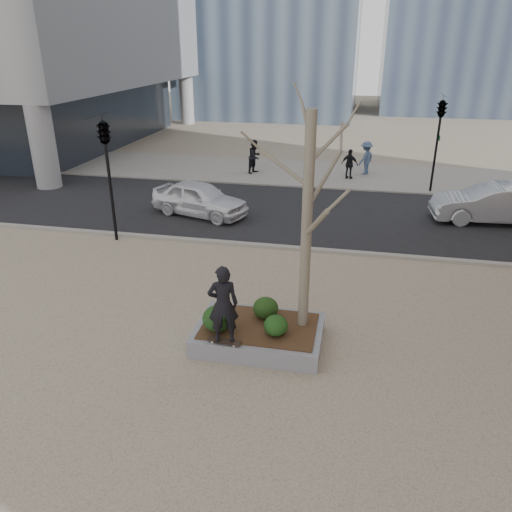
% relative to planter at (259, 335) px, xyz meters
% --- Properties ---
extents(ground, '(120.00, 120.00, 0.00)m').
position_rel_planter_xyz_m(ground, '(-1.00, 0.00, -0.23)').
color(ground, tan).
rests_on(ground, ground).
extents(street, '(60.00, 8.00, 0.02)m').
position_rel_planter_xyz_m(street, '(-1.00, 10.00, -0.21)').
color(street, black).
rests_on(street, ground).
extents(far_sidewalk, '(60.00, 6.00, 0.02)m').
position_rel_planter_xyz_m(far_sidewalk, '(-1.00, 17.00, -0.21)').
color(far_sidewalk, gray).
rests_on(far_sidewalk, ground).
extents(planter, '(3.00, 2.00, 0.45)m').
position_rel_planter_xyz_m(planter, '(0.00, 0.00, 0.00)').
color(planter, gray).
rests_on(planter, ground).
extents(planter_mulch, '(2.70, 1.70, 0.04)m').
position_rel_planter_xyz_m(planter_mulch, '(0.00, 0.00, 0.25)').
color(planter_mulch, '#382314').
rests_on(planter_mulch, planter).
extents(sycamore_tree, '(2.80, 2.80, 6.60)m').
position_rel_planter_xyz_m(sycamore_tree, '(1.00, 0.30, 3.56)').
color(sycamore_tree, gray).
rests_on(sycamore_tree, planter_mulch).
extents(shrub_left, '(0.71, 0.71, 0.61)m').
position_rel_planter_xyz_m(shrub_left, '(-0.91, -0.39, 0.57)').
color(shrub_left, black).
rests_on(shrub_left, planter_mulch).
extents(shrub_middle, '(0.62, 0.62, 0.53)m').
position_rel_planter_xyz_m(shrub_middle, '(0.08, 0.39, 0.53)').
color(shrub_middle, black).
rests_on(shrub_middle, planter_mulch).
extents(shrub_right, '(0.56, 0.56, 0.48)m').
position_rel_planter_xyz_m(shrub_right, '(0.45, -0.32, 0.50)').
color(shrub_right, '#1C3C13').
rests_on(shrub_right, planter_mulch).
extents(skateboard, '(0.80, 0.28, 0.08)m').
position_rel_planter_xyz_m(skateboard, '(-0.64, -0.86, 0.26)').
color(skateboard, black).
rests_on(skateboard, planter).
extents(skateboarder, '(0.77, 0.62, 1.85)m').
position_rel_planter_xyz_m(skateboarder, '(-0.64, -0.86, 1.22)').
color(skateboarder, black).
rests_on(skateboarder, skateboard).
extents(police_car, '(4.44, 2.83, 1.41)m').
position_rel_planter_xyz_m(police_car, '(-4.32, 8.88, 0.50)').
color(police_car, white).
rests_on(police_car, street).
extents(car_silver, '(4.76, 1.97, 1.53)m').
position_rel_planter_xyz_m(car_silver, '(7.37, 10.43, 0.56)').
color(car_silver, '#AAACB2').
rests_on(car_silver, street).
extents(pedestrian_a, '(0.97, 1.07, 1.79)m').
position_rel_planter_xyz_m(pedestrian_a, '(-3.57, 16.38, 0.70)').
color(pedestrian_a, black).
rests_on(pedestrian_a, far_sidewalk).
extents(pedestrian_b, '(1.15, 1.32, 1.78)m').
position_rel_planter_xyz_m(pedestrian_b, '(2.35, 17.29, 0.69)').
color(pedestrian_b, '#43587A').
rests_on(pedestrian_b, far_sidewalk).
extents(pedestrian_c, '(0.98, 0.68, 1.55)m').
position_rel_planter_xyz_m(pedestrian_c, '(1.54, 16.16, 0.57)').
color(pedestrian_c, black).
rests_on(pedestrian_c, far_sidewalk).
extents(traffic_light_near, '(0.60, 2.48, 4.50)m').
position_rel_planter_xyz_m(traffic_light_near, '(-6.50, 5.60, 2.02)').
color(traffic_light_near, black).
rests_on(traffic_light_near, ground).
extents(traffic_light_far, '(0.60, 2.48, 4.50)m').
position_rel_planter_xyz_m(traffic_light_far, '(5.50, 14.60, 2.02)').
color(traffic_light_far, black).
rests_on(traffic_light_far, ground).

